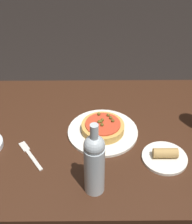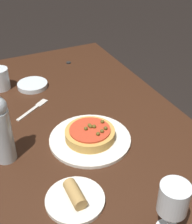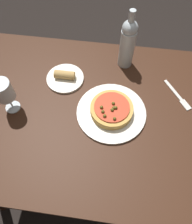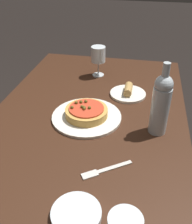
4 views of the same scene
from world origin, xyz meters
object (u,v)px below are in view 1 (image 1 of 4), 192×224
dining_table (86,148)px  fork (30,154)px  wine_bottle (94,163)px  side_plate (165,157)px  dinner_plate (103,131)px  pizza (103,126)px

dining_table → fork: (0.22, 0.12, 0.09)m
dining_table → fork: 0.27m
wine_bottle → fork: bearing=-33.8°
wine_bottle → side_plate: wine_bottle is taller
side_plate → wine_bottle: bearing=27.4°
wine_bottle → fork: (0.25, -0.17, -0.13)m
dinner_plate → wine_bottle: size_ratio=1.02×
dining_table → fork: fork is taller
dinner_plate → pizza: bearing=-111.9°
pizza → wine_bottle: wine_bottle is taller
dinner_plate → side_plate: (-0.23, 0.16, 0.01)m
fork → side_plate: side_plate is taller
dining_table → pizza: (-0.07, -0.00, 0.12)m
pizza → side_plate: pizza is taller
dinner_plate → side_plate: size_ratio=1.70×
dinner_plate → pizza: pizza is taller
dining_table → pizza: 0.14m
dinner_plate → side_plate: bearing=145.7°
wine_bottle → fork: 0.33m
pizza → fork: pizza is taller
dinner_plate → side_plate: 0.28m
dinner_plate → wine_bottle: (0.04, 0.30, 0.12)m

